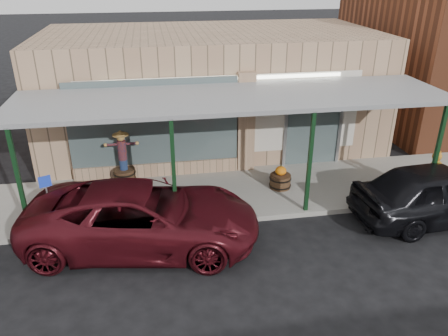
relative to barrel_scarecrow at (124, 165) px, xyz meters
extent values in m
plane|color=black|center=(3.23, -4.73, -0.73)|extent=(120.00, 120.00, 0.00)
cube|color=gray|center=(3.23, -1.13, -0.66)|extent=(40.00, 3.20, 0.15)
cube|color=tan|center=(3.23, 3.47, 1.37)|extent=(12.00, 6.00, 4.20)
cube|color=#4F5F60|center=(1.03, 0.32, 1.17)|extent=(5.20, 0.06, 2.80)
cube|color=#4F5F60|center=(6.23, 0.45, 0.77)|extent=(1.80, 0.06, 2.80)
cube|color=tan|center=(3.93, 0.37, 0.97)|extent=(0.55, 0.30, 3.40)
cube|color=tan|center=(1.03, 0.37, -0.38)|extent=(5.20, 0.30, 0.50)
cube|color=beige|center=(3.23, 0.44, 1.27)|extent=(9.00, 0.02, 2.60)
cube|color=white|center=(3.23, 0.41, 2.47)|extent=(7.50, 0.03, 0.10)
cube|color=slate|center=(3.23, -1.13, 2.32)|extent=(12.00, 3.00, 0.12)
cube|color=black|center=(-2.27, -2.58, 0.82)|extent=(0.10, 0.10, 2.95)
cube|color=black|center=(1.43, -2.58, 0.82)|extent=(0.10, 0.10, 2.95)
cube|color=black|center=(5.03, -2.58, 0.82)|extent=(0.10, 0.10, 2.95)
cube|color=black|center=(8.73, -2.58, 0.82)|extent=(0.10, 0.10, 2.95)
cylinder|color=#4C381E|center=(0.00, 0.00, -0.36)|extent=(0.75, 0.75, 0.45)
cylinder|color=navy|center=(0.00, 0.00, 0.03)|extent=(0.27, 0.27, 0.33)
cylinder|color=maroon|center=(0.00, 0.00, 0.50)|extent=(0.30, 0.30, 0.61)
sphere|color=#D8A553|center=(0.00, 0.00, 0.92)|extent=(0.24, 0.24, 0.24)
cone|color=#D8A553|center=(0.00, 0.00, 1.07)|extent=(0.40, 0.40, 0.16)
cylinder|color=#4C381E|center=(4.70, -1.16, -0.37)|extent=(0.75, 0.75, 0.42)
ellipsoid|color=orange|center=(4.70, -1.16, -0.02)|extent=(0.34, 0.34, 0.28)
cylinder|color=#4C471E|center=(4.70, -1.16, 0.14)|extent=(0.04, 0.04, 0.06)
cylinder|color=gray|center=(-1.77, -2.28, -0.01)|extent=(0.04, 0.04, 1.15)
cube|color=blue|center=(-1.77, -2.28, 0.72)|extent=(0.28, 0.14, 0.30)
imported|color=black|center=(8.46, -3.37, 0.06)|extent=(4.80, 2.19, 1.60)
ellipsoid|color=#C58422|center=(8.91, -2.43, 0.35)|extent=(0.37, 0.31, 0.47)
sphere|color=#C58422|center=(8.91, -2.39, 0.68)|extent=(0.27, 0.27, 0.27)
cylinder|color=#1B7018|center=(8.91, -2.43, 0.53)|extent=(0.18, 0.18, 0.02)
imported|color=#4B0F16|center=(0.59, -3.27, 0.05)|extent=(6.02, 3.50, 1.58)
camera|label=1|loc=(1.03, -12.60, 5.66)|focal=35.00mm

